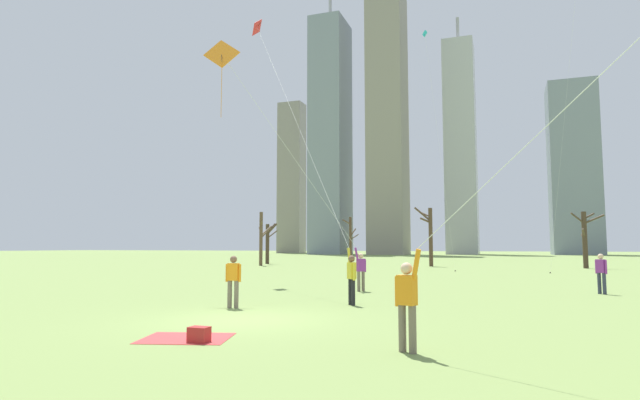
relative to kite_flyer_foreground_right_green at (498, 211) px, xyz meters
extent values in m
plane|color=#7A934C|center=(-6.42, 3.44, -2.49)|extent=(400.00, 400.00, 0.00)
cylinder|color=#726656|center=(-1.73, 0.78, -2.06)|extent=(0.14, 0.14, 0.85)
cylinder|color=#726656|center=(-1.53, 0.69, -2.06)|extent=(0.14, 0.14, 0.85)
cube|color=orange|center=(-1.63, 0.73, -1.37)|extent=(0.39, 0.32, 0.54)
sphere|color=beige|center=(-1.63, 0.73, -0.98)|extent=(0.22, 0.22, 0.22)
cylinder|color=orange|center=(-1.82, 0.82, -1.40)|extent=(0.09, 0.09, 0.55)
cylinder|color=orange|center=(-1.43, 0.65, -0.89)|extent=(0.22, 0.16, 0.56)
cylinder|color=#726656|center=(-5.65, 12.78, -2.06)|extent=(0.14, 0.14, 0.85)
cylinder|color=#726656|center=(-5.80, 12.62, -2.06)|extent=(0.14, 0.14, 0.85)
cube|color=purple|center=(-5.73, 12.70, -1.37)|extent=(0.38, 0.38, 0.54)
sphere|color=beige|center=(-5.73, 12.70, -0.98)|extent=(0.22, 0.22, 0.22)
cylinder|color=purple|center=(-5.58, 12.85, -1.40)|extent=(0.09, 0.09, 0.55)
cylinder|color=purple|center=(-5.87, 12.55, -0.89)|extent=(0.21, 0.21, 0.56)
cube|color=orange|center=(-10.69, 9.27, 7.37)|extent=(1.64, 0.64, 1.47)
cylinder|color=black|center=(-10.69, 9.27, 7.37)|extent=(0.38, 0.55, 0.88)
cylinder|color=orange|center=(-10.48, 8.96, 5.72)|extent=(0.02, 0.02, 2.26)
cylinder|color=silver|center=(-8.28, 10.91, 3.37)|extent=(4.84, 3.29, 8.02)
cylinder|color=black|center=(-4.60, 7.56, -2.06)|extent=(0.14, 0.14, 0.85)
cylinder|color=black|center=(-4.74, 7.73, -2.06)|extent=(0.14, 0.14, 0.85)
cube|color=yellow|center=(-4.67, 7.64, -1.37)|extent=(0.37, 0.39, 0.54)
sphere|color=brown|center=(-4.67, 7.64, -0.98)|extent=(0.22, 0.22, 0.22)
cylinder|color=yellow|center=(-4.54, 7.48, -1.40)|extent=(0.09, 0.09, 0.55)
cylinder|color=yellow|center=(-4.80, 7.81, -0.89)|extent=(0.20, 0.21, 0.56)
cube|color=red|center=(-13.55, 18.10, 12.60)|extent=(0.45, 1.25, 1.15)
cylinder|color=black|center=(-13.55, 18.10, 12.60)|extent=(0.39, 0.34, 0.70)
cylinder|color=silver|center=(-9.18, 12.95, 5.98)|extent=(8.76, 10.31, 13.25)
cylinder|color=#726656|center=(-7.83, 5.63, -2.06)|extent=(0.14, 0.14, 0.85)
cylinder|color=#726656|center=(-8.05, 5.60, -2.06)|extent=(0.14, 0.14, 0.85)
cube|color=orange|center=(-7.94, 5.62, -1.37)|extent=(0.36, 0.24, 0.54)
sphere|color=brown|center=(-7.94, 5.62, -0.98)|extent=(0.22, 0.22, 0.22)
cylinder|color=orange|center=(-7.74, 5.65, -1.40)|extent=(0.09, 0.09, 0.55)
cylinder|color=orange|center=(-8.15, 5.59, -1.40)|extent=(0.09, 0.09, 0.55)
cylinder|color=#33384C|center=(3.67, 14.84, -2.06)|extent=(0.14, 0.14, 0.85)
cylinder|color=#33384C|center=(3.83, 14.68, -2.06)|extent=(0.14, 0.14, 0.85)
cube|color=purple|center=(3.75, 14.76, -1.37)|extent=(0.38, 0.38, 0.54)
sphere|color=beige|center=(3.75, 14.76, -0.98)|extent=(0.22, 0.22, 0.22)
cylinder|color=purple|center=(3.60, 14.91, -1.40)|extent=(0.09, 0.09, 0.55)
cylinder|color=purple|center=(3.90, 14.61, -1.40)|extent=(0.09, 0.09, 0.55)
cylinder|color=silver|center=(4.61, 29.71, 10.84)|extent=(2.94, 3.83, 26.57)
cylinder|color=#3F3833|center=(3.14, 31.62, -2.45)|extent=(0.10, 0.10, 0.08)
cube|color=teal|center=(-5.68, 33.75, 17.41)|extent=(0.51, 0.56, 0.72)
cylinder|color=black|center=(-5.68, 33.75, 17.41)|extent=(0.10, 0.14, 0.47)
cylinder|color=silver|center=(-4.59, 33.01, 7.48)|extent=(2.18, 1.50, 19.85)
cylinder|color=#3F3833|center=(-3.51, 32.27, -2.45)|extent=(0.10, 0.10, 0.08)
cube|color=#CC3838|center=(-6.23, 0.61, -2.48)|extent=(2.12, 1.84, 0.01)
cube|color=#B22626|center=(-5.73, 0.31, -2.33)|extent=(0.40, 0.28, 0.30)
cylinder|color=#4C3828|center=(-6.56, 41.67, 0.33)|extent=(0.38, 0.38, 5.64)
cylinder|color=#4C3828|center=(-7.30, 41.62, 2.56)|extent=(1.62, 0.30, 1.46)
cylinder|color=#4C3828|center=(-6.99, 41.34, 1.94)|extent=(1.02, 0.85, 0.56)
cylinder|color=#4C3828|center=(-7.09, 41.92, 2.55)|extent=(1.19, 0.66, 0.65)
cylinder|color=#423326|center=(-24.69, 43.15, -0.29)|extent=(0.41, 0.41, 4.39)
cylinder|color=#423326|center=(-24.36, 43.71, 0.78)|extent=(0.82, 1.24, 0.97)
cylinder|color=#423326|center=(-24.13, 43.16, 1.38)|extent=(1.25, 0.20, 1.24)
cylinder|color=#423326|center=(-24.44, 43.62, 1.51)|extent=(0.71, 1.12, 1.07)
cylinder|color=#423326|center=(6.81, 41.65, 0.00)|extent=(0.42, 0.42, 4.98)
cylinder|color=#423326|center=(6.28, 41.45, 1.92)|extent=(1.20, 0.59, 1.01)
cylinder|color=#423326|center=(7.24, 41.82, 2.10)|extent=(1.00, 0.53, 0.61)
cylinder|color=#423326|center=(7.61, 41.62, 1.82)|extent=(1.69, 0.24, 0.87)
cylinder|color=#423326|center=(6.68, 41.19, 0.60)|extent=(0.44, 1.05, 0.85)
cylinder|color=#423326|center=(6.74, 42.06, 0.18)|extent=(0.27, 0.93, 0.74)
cylinder|color=brown|center=(-22.93, 37.96, 0.20)|extent=(0.34, 0.34, 5.38)
cylinder|color=brown|center=(-23.18, 38.29, 1.04)|extent=(0.70, 0.84, 0.80)
cylinder|color=brown|center=(-22.81, 38.79, 0.80)|extent=(0.40, 1.76, 1.15)
cylinder|color=brown|center=(-22.72, 38.69, 1.01)|extent=(0.61, 1.60, 1.10)
cylinder|color=brown|center=(-22.63, 37.48, 1.77)|extent=(0.70, 1.04, 0.49)
cylinder|color=#4C3828|center=(-14.46, 41.06, -0.05)|extent=(0.27, 0.27, 4.88)
cylinder|color=#4C3828|center=(-14.79, 42.00, 0.84)|extent=(0.76, 1.94, 0.79)
cylinder|color=#4C3828|center=(-14.75, 40.67, 1.89)|extent=(0.71, 0.92, 0.54)
cylinder|color=#4C3828|center=(-14.03, 41.02, 0.37)|extent=(0.91, 0.18, 0.61)
cylinder|color=#4C3828|center=(-14.29, 41.40, 0.85)|extent=(0.51, 0.81, 0.84)
cube|color=gray|center=(-40.18, 111.71, 27.16)|extent=(8.27, 11.40, 59.29)
cylinder|color=#99999E|center=(-40.18, 111.71, 61.22)|extent=(0.80, 0.80, 8.85)
cube|color=gray|center=(16.07, 123.44, 17.65)|extent=(10.54, 10.69, 40.28)
cube|color=#B2B2B7|center=(-9.31, 121.71, 24.11)|extent=(7.45, 9.25, 53.20)
cylinder|color=#99999E|center=(-9.31, 121.71, 54.17)|extent=(0.80, 0.80, 6.91)
cube|color=gray|center=(-25.27, 110.32, 29.30)|extent=(8.42, 10.56, 63.58)
cube|color=gray|center=(-57.96, 128.82, 19.59)|extent=(7.11, 5.32, 44.16)
camera|label=1|loc=(0.07, -8.71, -0.57)|focal=28.78mm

